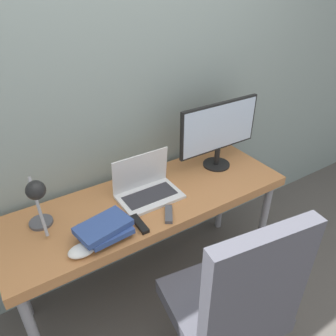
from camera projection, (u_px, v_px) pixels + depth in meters
ground_plane at (175, 315)px, 2.12m from camera, size 12.00×12.00×0.00m
wall_back at (116, 93)px, 1.89m from camera, size 8.00×0.05×2.60m
desk at (150, 207)px, 1.96m from camera, size 1.70×0.57×0.77m
laptop at (146, 188)px, 1.91m from camera, size 0.36×0.23×0.25m
monitor at (219, 130)px, 2.09m from camera, size 0.59×0.18×0.45m
desk_lamp at (37, 200)px, 1.54m from camera, size 0.12×0.24×0.34m
office_chair at (234, 302)px, 1.49m from camera, size 0.57×0.56×1.14m
book_stack at (105, 228)px, 1.62m from camera, size 0.28×0.22×0.09m
tv_remote at (169, 214)px, 1.77m from camera, size 0.11×0.14×0.02m
media_remote at (140, 224)px, 1.71m from camera, size 0.04×0.15×0.02m
game_controller at (82, 250)px, 1.53m from camera, size 0.14×0.09×0.04m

